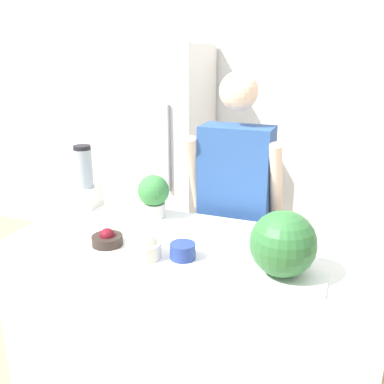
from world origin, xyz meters
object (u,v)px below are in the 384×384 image
bowl_cherries (107,239)px  bowl_small_blue (183,251)px  refrigerator (161,161)px  person (235,211)px  watermelon (283,244)px  bowl_cream (143,247)px  blender (85,182)px  potted_plant (154,194)px

bowl_cherries → bowl_small_blue: (0.39, -0.00, 0.01)m
refrigerator → person: (0.85, -0.77, -0.05)m
watermelon → bowl_small_blue: 0.46m
bowl_small_blue → refrigerator: bearing=118.3°
bowl_cream → blender: size_ratio=0.43×
bowl_cream → bowl_cherries: bearing=166.6°
bowl_small_blue → blender: blender is taller
refrigerator → blender: refrigerator is taller
bowl_small_blue → potted_plant: bearing=129.7°
person → blender: person is taller
bowl_cherries → blender: (-0.41, 0.42, 0.12)m
person → blender: bearing=-159.3°
watermelon → blender: size_ratio=0.73×
bowl_cream → potted_plant: bearing=110.3°
bowl_cherries → person: bearing=59.7°
watermelon → blender: (-1.24, 0.43, 0.00)m
refrigerator → bowl_small_blue: refrigerator is taller
blender → watermelon: bearing=-19.1°
refrigerator → bowl_small_blue: (0.81, -1.51, 0.01)m
refrigerator → bowl_cream: bearing=-67.7°
bowl_cream → blender: (-0.63, 0.47, 0.10)m
watermelon → blender: 1.32m
person → bowl_cherries: 0.86m
bowl_small_blue → potted_plant: potted_plant is taller
bowl_cherries → bowl_cream: size_ratio=0.93×
watermelon → bowl_cream: watermelon is taller
person → potted_plant: size_ratio=6.90×
bowl_cherries → bowl_cream: bowl_cream is taller
refrigerator → bowl_small_blue: size_ratio=15.72×
refrigerator → bowl_cream: size_ratio=11.38×
bowl_cherries → refrigerator: bearing=105.5°
watermelon → bowl_small_blue: bearing=178.8°
bowl_small_blue → watermelon: bearing=-1.2°
bowl_cream → bowl_small_blue: bowl_cream is taller
person → potted_plant: 0.53m
bowl_cherries → bowl_cream: (0.22, -0.05, 0.02)m
watermelon → bowl_cream: bearing=-176.0°
blender → person: bearing=20.7°
bowl_cream → potted_plant: size_ratio=0.66×
watermelon → potted_plant: bearing=151.8°
refrigerator → potted_plant: size_ratio=7.53×
watermelon → blender: bearing=160.9°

